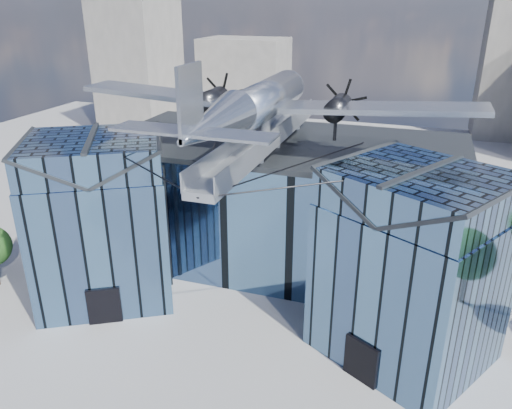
% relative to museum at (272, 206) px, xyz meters
% --- Properties ---
extents(ground_plane, '(120.00, 120.00, 0.00)m').
position_rel_museum_xyz_m(ground_plane, '(-0.00, -5.82, -5.54)').
color(ground_plane, gray).
extents(museum, '(32.88, 24.50, 17.60)m').
position_rel_museum_xyz_m(museum, '(0.00, 0.00, 0.00)').
color(museum, '#45678D').
rests_on(museum, ground).
extents(bg_towers, '(77.00, 24.50, 26.00)m').
position_rel_museum_xyz_m(bg_towers, '(1.45, 44.67, 4.47)').
color(bg_towers, slate).
rests_on(bg_towers, ground).
extents(tree_side_w, '(3.35, 3.35, 4.54)m').
position_rel_museum_xyz_m(tree_side_w, '(-19.67, 4.59, -2.46)').
color(tree_side_w, '#331E14').
rests_on(tree_side_w, ground).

